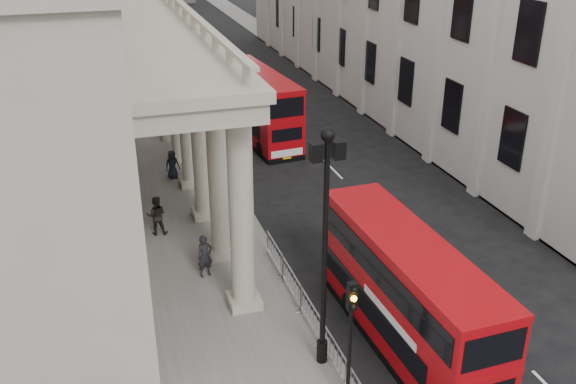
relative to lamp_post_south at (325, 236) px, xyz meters
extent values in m
cube|color=slate|center=(-2.40, 26.00, -4.85)|extent=(6.00, 140.00, 0.12)
cube|color=slate|center=(14.10, 26.00, -4.85)|extent=(3.00, 140.00, 0.12)
cube|color=slate|center=(0.55, 26.00, -4.84)|extent=(0.20, 140.00, 0.14)
cube|color=#9F9986|center=(-9.90, 14.00, 1.09)|extent=(9.00, 28.00, 12.00)
cylinder|color=black|center=(0.00, 0.00, -4.39)|extent=(0.36, 0.36, 0.80)
cylinder|color=black|center=(0.00, 0.00, -0.79)|extent=(0.18, 0.18, 8.00)
sphere|color=black|center=(0.00, 0.00, 3.31)|extent=(0.44, 0.44, 0.44)
cube|color=black|center=(0.35, 0.00, 2.81)|extent=(0.35, 0.35, 0.55)
cube|color=black|center=(-0.35, 0.00, 2.81)|extent=(0.35, 0.35, 0.55)
cylinder|color=black|center=(0.00, 16.00, -4.39)|extent=(0.36, 0.36, 0.80)
cylinder|color=black|center=(0.00, 16.00, -0.79)|extent=(0.18, 0.18, 8.00)
sphere|color=black|center=(0.00, 16.00, 3.31)|extent=(0.44, 0.44, 0.44)
cube|color=black|center=(0.35, 16.00, 2.81)|extent=(0.35, 0.35, 0.55)
cube|color=black|center=(-0.35, 16.00, 2.81)|extent=(0.35, 0.35, 0.55)
cylinder|color=black|center=(0.00, 32.00, -4.39)|extent=(0.36, 0.36, 0.80)
cylinder|color=black|center=(0.00, 32.00, -0.79)|extent=(0.18, 0.18, 8.00)
cube|color=black|center=(0.35, 32.00, 2.81)|extent=(0.35, 0.35, 0.55)
cube|color=black|center=(-0.35, 32.00, 2.81)|extent=(0.35, 0.35, 0.55)
cylinder|color=black|center=(0.10, -2.00, -3.09)|extent=(0.12, 0.12, 3.40)
cube|color=black|center=(0.10, -2.00, -0.94)|extent=(0.28, 0.22, 0.90)
sphere|color=black|center=(0.10, -2.13, -0.64)|extent=(0.18, 0.18, 0.18)
sphere|color=orange|center=(0.10, -2.13, -0.94)|extent=(0.18, 0.18, 0.18)
sphere|color=black|center=(0.10, -2.13, -1.24)|extent=(0.18, 0.18, 0.18)
cube|color=gray|center=(0.25, -0.60, -4.24)|extent=(0.50, 2.30, 1.10)
cube|color=gray|center=(0.25, 1.75, -4.24)|extent=(0.50, 2.30, 1.10)
cube|color=gray|center=(0.25, 4.10, -4.24)|extent=(0.50, 2.30, 1.10)
cube|color=gray|center=(0.25, 6.45, -4.24)|extent=(0.50, 2.30, 1.10)
cube|color=#AC070E|center=(3.10, 0.17, -3.69)|extent=(2.54, 9.52, 1.80)
cube|color=#AC070E|center=(3.10, 0.17, -1.83)|extent=(2.54, 9.52, 1.58)
cube|color=#AC070E|center=(3.10, 0.17, -0.92)|extent=(2.58, 9.56, 0.23)
cube|color=black|center=(3.10, 0.17, -4.75)|extent=(2.56, 9.52, 0.32)
cube|color=black|center=(3.10, 0.17, -3.47)|extent=(2.54, 7.72, 0.90)
cube|color=black|center=(3.10, 0.17, -1.74)|extent=(2.58, 8.99, 0.99)
cylinder|color=black|center=(2.01, 2.35, -4.46)|extent=(0.32, 0.91, 0.90)
cylinder|color=black|center=(4.05, 2.41, -4.46)|extent=(0.32, 0.91, 0.90)
cube|color=#AA070D|center=(3.95, 22.77, -3.62)|extent=(3.19, 10.20, 1.91)
cube|color=#AA070D|center=(3.95, 22.77, -1.64)|extent=(3.19, 10.20, 1.67)
cube|color=#AA070D|center=(3.95, 22.77, -0.68)|extent=(3.23, 10.24, 0.24)
cube|color=black|center=(3.95, 22.77, -4.74)|extent=(3.21, 10.20, 0.33)
cube|color=black|center=(3.95, 22.77, -3.38)|extent=(3.10, 8.30, 0.96)
cube|color=black|center=(3.95, 22.77, -1.54)|extent=(3.20, 9.64, 1.05)
cube|color=white|center=(4.35, 17.77, -4.29)|extent=(2.01, 0.22, 0.43)
cube|color=yellow|center=(4.35, 17.76, -4.61)|extent=(0.53, 0.08, 0.12)
cylinder|color=black|center=(3.15, 19.20, -4.43)|extent=(0.38, 0.98, 0.96)
cylinder|color=black|center=(5.31, 19.37, -4.43)|extent=(0.38, 0.98, 0.96)
cylinder|color=black|center=(2.68, 25.02, -4.43)|extent=(0.38, 0.98, 0.96)
cylinder|color=black|center=(4.84, 25.19, -4.43)|extent=(0.38, 0.98, 0.96)
imported|color=black|center=(-2.71, 6.53, -3.87)|extent=(0.76, 0.60, 1.84)
imported|color=black|center=(-4.16, 10.83, -3.84)|extent=(1.04, 0.88, 1.90)
imported|color=black|center=(-2.52, 17.21, -3.97)|extent=(0.90, 0.69, 1.64)
camera|label=1|loc=(-6.34, -16.24, 9.45)|focal=40.00mm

